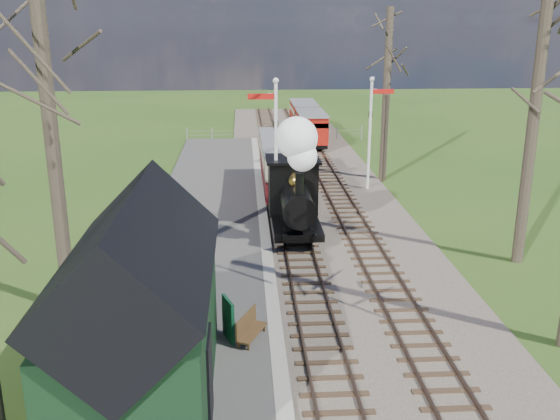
{
  "coord_description": "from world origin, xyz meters",
  "views": [
    {
      "loc": [
        -2.0,
        -8.43,
        8.35
      ],
      "look_at": [
        -0.68,
        13.61,
        1.6
      ],
      "focal_mm": 40.0,
      "sensor_mm": 36.0,
      "label": 1
    }
  ],
  "objects": [
    {
      "name": "track_far",
      "position": [
        2.6,
        22.0,
        0.1
      ],
      "size": [
        1.6,
        60.0,
        0.15
      ],
      "color": "brown",
      "rests_on": "ground"
    },
    {
      "name": "person",
      "position": [
        -2.91,
        5.05,
        0.79
      ],
      "size": [
        0.41,
        0.5,
        1.19
      ],
      "primitive_type": "imported",
      "rotation": [
        0.0,
        0.0,
        1.9
      ],
      "color": "black",
      "rests_on": "platform"
    },
    {
      "name": "bench",
      "position": [
        -1.94,
        6.48,
        0.54
      ],
      "size": [
        0.86,
        1.32,
        0.73
      ],
      "color": "#4C341B",
      "rests_on": "platform"
    },
    {
      "name": "red_carriage_a",
      "position": [
        2.6,
        33.09,
        1.36
      ],
      "size": [
        1.85,
        4.58,
        1.95
      ],
      "color": "black",
      "rests_on": "ground"
    },
    {
      "name": "track_near",
      "position": [
        0.0,
        22.0,
        0.1
      ],
      "size": [
        1.6,
        60.0,
        0.15
      ],
      "color": "brown",
      "rests_on": "ground"
    },
    {
      "name": "coach",
      "position": [
        0.0,
        21.05,
        1.64
      ],
      "size": [
        2.28,
        7.83,
        2.4
      ],
      "color": "black",
      "rests_on": "ground"
    },
    {
      "name": "ballast_bed",
      "position": [
        1.3,
        22.0,
        0.05
      ],
      "size": [
        8.0,
        60.0,
        0.1
      ],
      "primitive_type": "cube",
      "color": "brown",
      "rests_on": "ground"
    },
    {
      "name": "platform",
      "position": [
        -3.5,
        14.0,
        0.1
      ],
      "size": [
        5.0,
        44.0,
        0.2
      ],
      "primitive_type": "cube",
      "color": "#474442",
      "rests_on": "ground"
    },
    {
      "name": "fence_line",
      "position": [
        0.3,
        36.0,
        0.55
      ],
      "size": [
        12.6,
        0.08,
        1.0
      ],
      "color": "slate",
      "rests_on": "ground"
    },
    {
      "name": "bare_trees",
      "position": [
        1.33,
        10.1,
        5.21
      ],
      "size": [
        15.51,
        22.39,
        12.0
      ],
      "color": "#382D23",
      "rests_on": "ground"
    },
    {
      "name": "station_shed",
      "position": [
        -4.3,
        4.0,
        2.27
      ],
      "size": [
        3.25,
        6.3,
        4.78
      ],
      "color": "black",
      "rests_on": "platform"
    },
    {
      "name": "red_carriage_b",
      "position": [
        2.6,
        38.59,
        1.36
      ],
      "size": [
        1.85,
        4.58,
        1.95
      ],
      "color": "black",
      "rests_on": "ground"
    },
    {
      "name": "distant_hills",
      "position": [
        1.4,
        64.38,
        -16.21
      ],
      "size": [
        114.4,
        48.0,
        22.02
      ],
      "color": "#385B23",
      "rests_on": "ground"
    },
    {
      "name": "semaphore_far",
      "position": [
        4.37,
        22.0,
        3.35
      ],
      "size": [
        1.22,
        0.24,
        5.72
      ],
      "color": "silver",
      "rests_on": "ground"
    },
    {
      "name": "locomotive",
      "position": [
        -0.01,
        14.98,
        2.24
      ],
      "size": [
        1.96,
        4.57,
        4.89
      ],
      "color": "black",
      "rests_on": "ground"
    },
    {
      "name": "coping_strip",
      "position": [
        -1.2,
        14.0,
        0.1
      ],
      "size": [
        0.4,
        44.0,
        0.21
      ],
      "primitive_type": "cube",
      "color": "#B2AD9E",
      "rests_on": "ground"
    },
    {
      "name": "semaphore_near",
      "position": [
        -0.77,
        16.0,
        3.62
      ],
      "size": [
        1.22,
        0.24,
        6.22
      ],
      "color": "silver",
      "rests_on": "ground"
    },
    {
      "name": "sign_board",
      "position": [
        -2.47,
        6.53,
        0.78
      ],
      "size": [
        0.35,
        0.77,
        1.15
      ],
      "color": "#0D3F26",
      "rests_on": "platform"
    }
  ]
}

